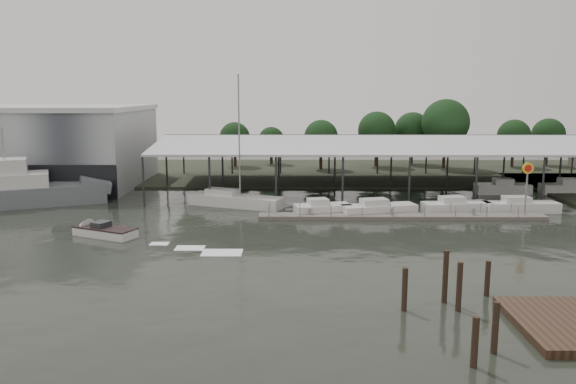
{
  "coord_description": "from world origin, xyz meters",
  "views": [
    {
      "loc": [
        4.26,
        -43.78,
        12.18
      ],
      "look_at": [
        3.84,
        10.79,
        2.5
      ],
      "focal_mm": 35.0,
      "sensor_mm": 36.0,
      "label": 1
    }
  ],
  "objects_px": {
    "speedboat_underway": "(101,231)",
    "shell_fuel_sign": "(527,179)",
    "grey_trawler": "(19,191)",
    "white_sailboat": "(234,200)"
  },
  "relations": [
    {
      "from": "white_sailboat",
      "to": "shell_fuel_sign",
      "type": "bearing_deg",
      "value": 10.03
    },
    {
      "from": "grey_trawler",
      "to": "speedboat_underway",
      "type": "height_order",
      "value": "grey_trawler"
    },
    {
      "from": "grey_trawler",
      "to": "speedboat_underway",
      "type": "distance_m",
      "value": 18.6
    },
    {
      "from": "speedboat_underway",
      "to": "grey_trawler",
      "type": "bearing_deg",
      "value": -19.44
    },
    {
      "from": "grey_trawler",
      "to": "white_sailboat",
      "type": "distance_m",
      "value": 23.49
    },
    {
      "from": "shell_fuel_sign",
      "to": "speedboat_underway",
      "type": "xyz_separation_m",
      "value": [
        -39.3,
        -6.84,
        -3.53
      ]
    },
    {
      "from": "shell_fuel_sign",
      "to": "grey_trawler",
      "type": "bearing_deg",
      "value": 173.28
    },
    {
      "from": "grey_trawler",
      "to": "shell_fuel_sign",
      "type": "bearing_deg",
      "value": -29.81
    },
    {
      "from": "shell_fuel_sign",
      "to": "grey_trawler",
      "type": "height_order",
      "value": "grey_trawler"
    },
    {
      "from": "speedboat_underway",
      "to": "shell_fuel_sign",
      "type": "bearing_deg",
      "value": -144.99
    }
  ]
}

